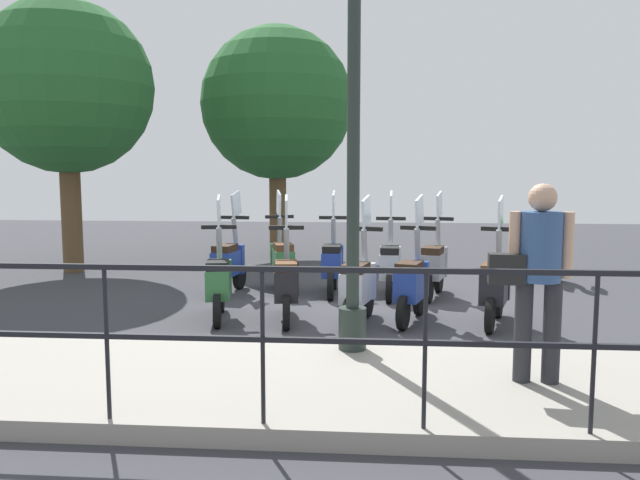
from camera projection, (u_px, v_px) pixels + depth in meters
The scene contains 18 objects.
ground_plane at pixel (356, 309), 8.33m from camera, with size 28.00×28.00×0.00m, color #38383D.
promenade_walkway at pixel (348, 383), 5.19m from camera, with size 2.20×20.00×0.15m.
fence_railing at pixel (343, 317), 4.07m from camera, with size 0.04×16.03×1.07m.
lamp_post_near at pixel (354, 134), 5.71m from camera, with size 0.26×0.90×4.53m.
pedestrian_with_bag at pixel (537, 268), 4.91m from camera, with size 0.35×0.65×1.59m.
tree_large at pixel (66, 88), 11.05m from camera, with size 3.07×3.07×4.85m.
tree_distant at pixel (277, 104), 13.02m from camera, with size 3.17×3.17×4.82m.
potted_palm at pixel (545, 254), 10.44m from camera, with size 1.06×0.66×1.05m.
scooter_near_0 at pixel (495, 285), 7.40m from camera, with size 1.20×0.55×1.54m.
scooter_near_1 at pixel (412, 283), 7.55m from camera, with size 1.20×0.55×1.54m.
scooter_near_2 at pixel (359, 285), 7.43m from camera, with size 1.21×0.52×1.54m.
scooter_near_3 at pixel (286, 283), 7.58m from camera, with size 1.23×0.44×1.54m.
scooter_near_4 at pixel (219, 281), 7.66m from camera, with size 1.22×0.48×1.54m.
scooter_far_0 at pixel (434, 265), 9.03m from camera, with size 1.20×0.53×1.54m.
scooter_far_1 at pixel (390, 264), 9.05m from camera, with size 1.23×0.44×1.54m.
scooter_far_2 at pixel (332, 263), 9.23m from camera, with size 1.23×0.44×1.54m.
scooter_far_3 at pixel (282, 261), 9.42m from camera, with size 1.20×0.53×1.54m.
scooter_far_4 at pixel (229, 262), 9.27m from camera, with size 1.23×0.47×1.54m.
Camera 1 is at (-8.19, -0.16, 1.84)m, focal length 35.00 mm.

